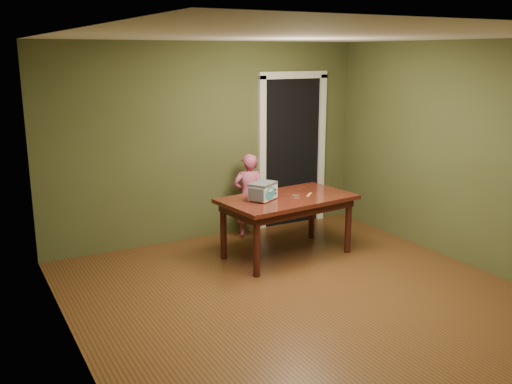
% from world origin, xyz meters
% --- Properties ---
extents(floor, '(5.00, 5.00, 0.00)m').
position_xyz_m(floor, '(0.00, 0.00, 0.00)').
color(floor, brown).
rests_on(floor, ground).
extents(room_shell, '(4.52, 5.02, 2.61)m').
position_xyz_m(room_shell, '(0.00, 0.00, 1.71)').
color(room_shell, '#47512B').
rests_on(room_shell, ground).
extents(doorway, '(1.10, 0.66, 2.25)m').
position_xyz_m(doorway, '(1.30, 2.78, 1.06)').
color(doorway, black).
rests_on(doorway, ground).
extents(dining_table, '(1.69, 1.08, 0.75)m').
position_xyz_m(dining_table, '(0.51, 1.32, 0.65)').
color(dining_table, '#38150C').
rests_on(dining_table, floor).
extents(toy_oven, '(0.40, 0.37, 0.21)m').
position_xyz_m(toy_oven, '(0.17, 1.32, 0.87)').
color(toy_oven, '#4C4F54').
rests_on(toy_oven, dining_table).
extents(baking_pan, '(0.10, 0.10, 0.02)m').
position_xyz_m(baking_pan, '(0.61, 1.28, 0.76)').
color(baking_pan, silver).
rests_on(baking_pan, dining_table).
extents(spatula, '(0.15, 0.14, 0.01)m').
position_xyz_m(spatula, '(0.80, 1.28, 0.75)').
color(spatula, '#D8B65E').
rests_on(spatula, dining_table).
extents(child, '(0.48, 0.38, 1.15)m').
position_xyz_m(child, '(0.44, 2.20, 0.58)').
color(child, '#C14F73').
rests_on(child, floor).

